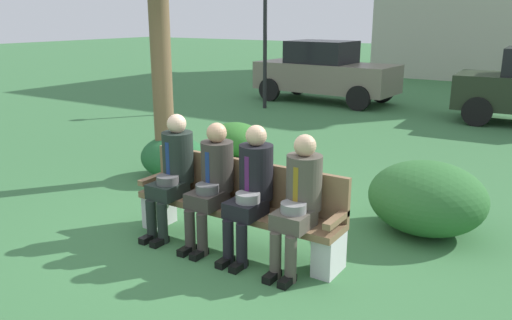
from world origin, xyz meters
TOP-DOWN VIEW (x-y plane):
  - ground_plane at (0.00, 0.00)m, footprint 80.00×80.00m
  - park_bench at (0.22, -0.03)m, footprint 2.35×0.44m
  - seated_man_leftmost at (-0.55, -0.16)m, footprint 0.34×0.72m
  - seated_man_centerleft at (-0.01, -0.16)m, footprint 0.34×0.72m
  - seated_man_centerright at (0.47, -0.16)m, footprint 0.34×0.72m
  - seated_man_rightmost at (1.00, -0.16)m, footprint 0.34×0.72m
  - shrub_near_bench at (1.80, 1.37)m, footprint 1.29×1.19m
  - shrub_mid_lawn at (-1.94, 1.39)m, footprint 1.00×0.92m
  - shrub_far_lawn at (-1.87, 2.90)m, footprint 0.93×0.86m
  - parked_car_near at (-3.13, 9.05)m, footprint 3.97×1.85m
  - street_lamp at (-3.98, 7.25)m, footprint 0.24×0.24m

SIDE VIEW (x-z plane):
  - ground_plane at x=0.00m, z-range 0.00..0.00m
  - shrub_far_lawn at x=-1.87m, z-range 0.00..0.58m
  - shrub_mid_lawn at x=-1.94m, z-range 0.00..0.63m
  - shrub_near_bench at x=1.80m, z-range 0.00..0.81m
  - park_bench at x=0.22m, z-range -0.01..0.89m
  - seated_man_centerleft at x=-0.01m, z-range 0.07..1.37m
  - seated_man_rightmost at x=1.00m, z-range 0.07..1.38m
  - seated_man_centerright at x=0.47m, z-range 0.07..1.40m
  - seated_man_leftmost at x=-0.55m, z-range 0.07..1.41m
  - parked_car_near at x=-3.13m, z-range 0.00..1.68m
  - street_lamp at x=-3.98m, z-range 0.40..3.99m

